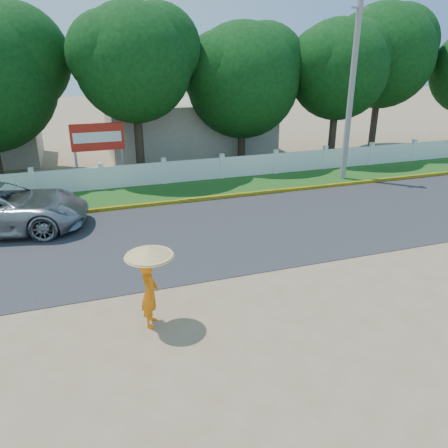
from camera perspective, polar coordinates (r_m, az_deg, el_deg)
The scene contains 10 objects.
ground at distance 11.99m, azimuth 3.10°, elevation -9.15°, with size 120.00×120.00×0.00m, color #9E8460.
road at distance 15.80m, azimuth -2.91°, elevation -1.18°, with size 60.00×7.00×0.02m, color #38383A.
grass_verge at distance 20.60m, azimuth -6.94°, elevation 4.21°, with size 60.00×3.50×0.03m, color #2D601E.
curb at distance 19.00m, azimuth -5.87°, elevation 2.95°, with size 40.00×0.18×0.16m, color yellow.
fence at distance 21.83m, azimuth -7.82°, elevation 6.62°, with size 40.00×0.10×1.10m, color silver.
building_near at distance 28.75m, azimuth -4.67°, elevation 12.50°, with size 10.00×6.00×3.20m, color #B7AD99.
utility_pole at distance 22.71m, azimuth 16.30°, elevation 16.39°, with size 0.28×0.28×8.75m, color gray.
monk_with_parasol at distance 10.27m, azimuth -9.73°, elevation -6.45°, with size 1.14×1.14×2.07m.
billboard at distance 22.22m, azimuth -16.18°, elevation 10.45°, with size 2.50×0.13×2.95m.
tree_row at distance 24.99m, azimuth -1.26°, elevation 19.16°, with size 41.26×8.05×9.01m.
Camera 1 is at (-3.90, -9.54, 6.13)m, focal length 35.00 mm.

